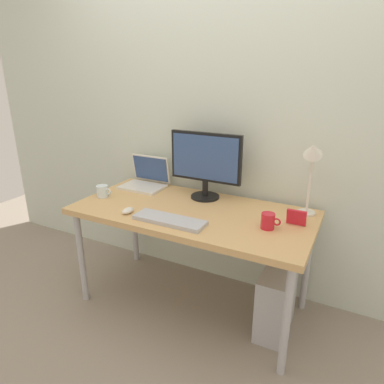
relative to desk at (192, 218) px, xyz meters
The scene contains 12 objects.
ground_plane 0.66m from the desk, ahead, with size 6.00×6.00×0.00m, color gray.
back_wall 0.77m from the desk, 90.00° to the left, with size 4.40×0.04×2.60m, color silver.
desk is the anchor object (origin of this frame).
monitor 0.40m from the desk, 94.50° to the left, with size 0.51×0.20×0.46m.
laptop 0.59m from the desk, 154.43° to the left, with size 0.32×0.26×0.23m.
desk_lamp 0.81m from the desk, 19.61° to the left, with size 0.11×0.16×0.48m.
keyboard 0.24m from the desk, 97.86° to the right, with size 0.44×0.14×0.02m, color #B2B2B7.
mouse 0.41m from the desk, 144.82° to the right, with size 0.06×0.09×0.03m, color silver.
coffee_mug 0.52m from the desk, ahead, with size 0.11×0.08×0.09m.
glass_cup 0.68m from the desk, behind, with size 0.12×0.08×0.08m.
photo_frame 0.65m from the desk, ahead, with size 0.11×0.02×0.09m, color red.
computer_tower 0.74m from the desk, ahead, with size 0.18×0.36×0.42m, color #B2B2B7.
Camera 1 is at (0.92, -1.80, 1.56)m, focal length 31.92 mm.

